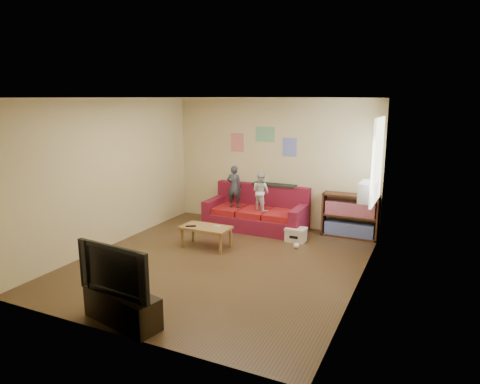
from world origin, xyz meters
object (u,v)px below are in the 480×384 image
at_px(coffee_table, 206,230).
at_px(child_b, 261,192).
at_px(bookshelf, 350,218).
at_px(file_box, 296,234).
at_px(tv_stand, 122,307).
at_px(television, 120,268).
at_px(child_a, 234,187).
at_px(sofa, 257,214).

bearing_deg(coffee_table, child_b, 68.86).
relative_size(child_b, bookshelf, 0.74).
xyz_separation_m(child_b, coffee_table, (-0.52, -1.35, -0.49)).
relative_size(file_box, tv_stand, 0.36).
relative_size(file_box, television, 0.36).
xyz_separation_m(coffee_table, tv_stand, (0.40, -2.80, -0.14)).
relative_size(child_a, child_b, 1.12).
bearing_deg(television, tv_stand, 5.38).
distance_m(child_b, bookshelf, 1.85).
bearing_deg(child_b, bookshelf, -146.98).
distance_m(file_box, tv_stand, 3.95).
relative_size(bookshelf, television, 0.99).
height_order(child_a, television, child_a).
height_order(file_box, tv_stand, tv_stand).
relative_size(sofa, television, 1.93).
relative_size(sofa, child_b, 2.63).
bearing_deg(tv_stand, coffee_table, 110.31).
height_order(sofa, file_box, sofa).
height_order(child_b, tv_stand, child_b).
relative_size(child_b, file_box, 2.05).
bearing_deg(child_a, television, 90.91).
bearing_deg(coffee_table, child_a, 93.22).
relative_size(child_b, television, 0.73).
bearing_deg(coffee_table, sofa, 76.16).
distance_m(coffee_table, television, 2.85).
relative_size(coffee_table, bookshelf, 0.83).
bearing_deg(coffee_table, tv_stand, -81.77).
relative_size(bookshelf, file_box, 2.78).
bearing_deg(sofa, file_box, -25.94).
height_order(coffee_table, television, television).
xyz_separation_m(bookshelf, file_box, (-0.88, -0.72, -0.25)).
height_order(bookshelf, tv_stand, bookshelf).
bearing_deg(child_a, file_box, 161.92).
distance_m(child_a, coffee_table, 1.46).
height_order(sofa, coffee_table, sofa).
distance_m(file_box, television, 3.99).
relative_size(child_a, bookshelf, 0.83).
bearing_deg(file_box, television, -104.45).
relative_size(sofa, child_a, 2.34).
bearing_deg(sofa, tv_stand, -89.63).
height_order(sofa, child_b, child_b).
height_order(child_a, coffee_table, child_a).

